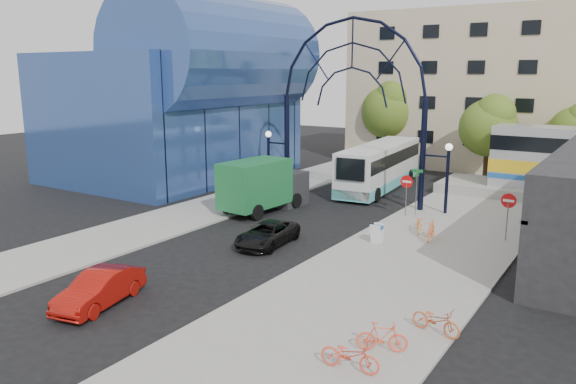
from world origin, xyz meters
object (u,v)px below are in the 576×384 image
Objects in this scene: gateway_arch at (352,73)px; bike_far_b at (382,337)px; sandwich_board at (377,231)px; red_sedan at (100,289)px; do_not_enter_sign at (508,205)px; bike_near_b at (431,230)px; black_suv at (267,234)px; bike_far_c at (350,355)px; street_name_sign at (417,182)px; tree_north_b at (390,109)px; bike_near_a at (419,224)px; city_bus at (380,166)px; green_truck at (264,185)px; stop_sign at (407,185)px; tree_north_a at (490,125)px; bike_far_a at (436,320)px.

gateway_arch is 22.54m from bike_far_b.
sandwich_board is 13.78m from red_sedan.
bike_near_b is at bearing -148.67° from do_not_enter_sign.
black_suv is 2.32× the size of bike_far_c.
street_name_sign is 19.81m from tree_north_b.
street_name_sign reaches higher than red_sedan.
do_not_enter_sign is 0.31× the size of tree_north_b.
bike_far_b is (3.68, -13.45, 0.02)m from bike_near_a.
city_bus is (3.82, -10.73, -3.53)m from tree_north_b.
green_truck is (-3.36, -5.19, -6.91)m from gateway_arch.
gateway_arch is 7.82× the size of bike_near_b.
black_suv reaches higher than bike_far_b.
stop_sign is 0.31× the size of tree_north_b.
sandwich_board is 0.12× the size of tree_north_b.
tree_north_a is (-4.88, 15.93, 2.63)m from do_not_enter_sign.
do_not_enter_sign is 0.20× the size of city_bus.
tree_north_b is 27.75m from black_suv.
red_sedan reaches higher than bike_far_b.
black_suv is (-4.68, -2.98, -0.16)m from sandwich_board.
green_truck is 19.05m from bike_far_b.
street_name_sign is at bearing 111.36° from bike_near_b.
sandwich_board is 0.57× the size of bike_near_b.
green_truck is at bearing 162.48° from sandwich_board.
street_name_sign is 19.20m from bike_far_c.
stop_sign is 1.41× the size of bike_far_a.
bike_far_b is (-1.01, -2.10, 0.02)m from bike_far_a.
do_not_enter_sign is (11.00, -4.00, -6.58)m from gateway_arch.
bike_far_a is 1.11× the size of bike_far_b.
bike_far_b is (9.45, -7.36, 0.02)m from black_suv.
bike_far_b is at bearing -0.15° from red_sedan.
stop_sign is at bearing -64.17° from tree_north_b.
gateway_arch is 1.70× the size of tree_north_b.
bike_near_a is (10.57, -20.84, -4.68)m from tree_north_b.
tree_north_a reaches higher than black_suv.
city_bus reaches higher than bike_far_c.
do_not_enter_sign is 2.51× the size of sandwich_board.
sandwich_board is 0.25× the size of red_sedan.
do_not_enter_sign is 4.07m from bike_near_b.
green_truck is at bearing -122.94° from gateway_arch.
bike_far_b is at bearing -60.56° from gateway_arch.
tree_north_a is at bearing 62.83° from gateway_arch.
green_truck is (-8.56, -3.79, -0.48)m from street_name_sign.
green_truck reaches higher than bike_far_a.
street_name_sign is at bearing -93.96° from tree_north_a.
gateway_arch is 21.39m from bike_far_a.
green_truck is 3.70× the size of bike_far_c.
tree_north_b is (-9.48, 23.95, 4.52)m from sandwich_board.
bike_near_a is (1.89, -2.92, -1.41)m from stop_sign.
bike_far_b is at bearing -42.86° from black_suv.
green_truck is at bearing -156.11° from street_name_sign.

